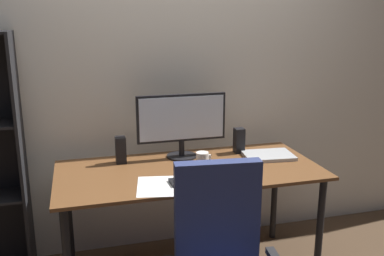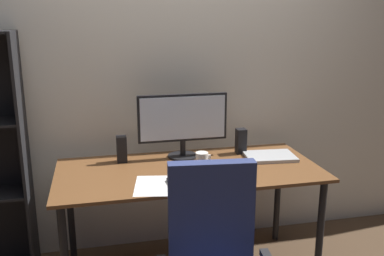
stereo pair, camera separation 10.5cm
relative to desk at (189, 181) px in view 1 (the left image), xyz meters
The scene contains 10 objects.
back_wall 0.84m from the desk, 90.00° to the left, with size 6.40×0.10×2.60m, color silver.
desk is the anchor object (origin of this frame).
monitor 0.40m from the desk, 87.80° to the left, with size 0.59×0.20×0.42m.
keyboard 0.24m from the desk, 96.04° to the right, with size 0.29×0.11×0.02m, color black.
mouse 0.30m from the desk, 47.98° to the right, with size 0.06×0.10×0.03m, color black.
coffee_mug 0.16m from the desk, 25.48° to the right, with size 0.09×0.08×0.11m.
laptop 0.57m from the desk, ahead, with size 0.32×0.23×0.02m, color #B7BABC.
speaker_left 0.48m from the desk, 150.62° to the left, with size 0.06×0.07×0.17m, color black.
speaker_right 0.49m from the desk, 28.32° to the left, with size 0.06×0.07×0.17m, color black.
paper_sheet 0.34m from the desk, 137.78° to the right, with size 0.21×0.30×0.00m, color white.
Camera 1 is at (-0.63, -2.38, 1.65)m, focal length 39.87 mm.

